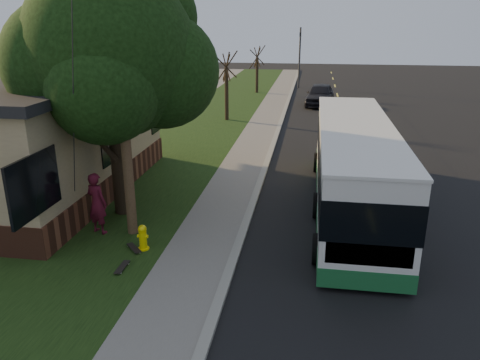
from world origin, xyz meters
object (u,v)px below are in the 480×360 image
at_px(bare_tree_near, 227,87).
at_px(traffic_signal, 300,54).
at_px(fire_hydrant, 143,237).
at_px(skateboard_main, 122,267).
at_px(skateboarder, 97,203).
at_px(dumpster, 25,167).
at_px(leafy_tree, 113,55).
at_px(transit_bus, 353,165).
at_px(skateboard_spare, 134,248).
at_px(distant_car, 320,95).
at_px(bare_tree_far, 257,70).
at_px(utility_pole, 120,80).

xyz_separation_m(bare_tree_near, traffic_signal, (4.00, 16.00, 1.01)).
bearing_deg(fire_hydrant, skateboard_main, -98.44).
relative_size(bare_tree_near, skateboard_main, 6.09).
height_order(fire_hydrant, skateboarder, skateboarder).
bearing_deg(bare_tree_near, dumpster, -113.37).
bearing_deg(leafy_tree, bare_tree_near, 87.50).
xyz_separation_m(traffic_signal, transit_bus, (2.86, -29.92, -1.58)).
xyz_separation_m(skateboard_spare, distant_car, (5.29, 24.83, 0.69)).
distance_m(bare_tree_near, bare_tree_far, 12.01).
relative_size(transit_bus, dumpster, 7.33).
xyz_separation_m(traffic_signal, skateboarder, (-4.80, -33.14, -2.15)).
height_order(bare_tree_near, skateboarder, bare_tree_near).
bearing_deg(skateboard_spare, bare_tree_far, 90.28).
bearing_deg(bare_tree_near, leafy_tree, -92.50).
bearing_deg(skateboard_spare, dumpster, 142.41).
bearing_deg(leafy_tree, skateboard_main, -69.72).
bearing_deg(dumpster, skateboarder, -38.82).
xyz_separation_m(skateboarder, skateboard_main, (1.53, -2.01, -0.90)).
relative_size(bare_tree_far, transit_bus, 0.37).
height_order(bare_tree_far, dumpster, bare_tree_far).
distance_m(bare_tree_far, skateboarder, 29.18).
bearing_deg(bare_tree_far, leafy_tree, -92.45).
bearing_deg(dumpster, traffic_signal, 71.62).
xyz_separation_m(fire_hydrant, skateboard_main, (-0.17, -1.14, -0.31)).
height_order(bare_tree_near, skateboard_spare, bare_tree_near).
xyz_separation_m(skateboarder, distant_car, (6.74, 23.88, -0.21)).
bearing_deg(skateboarder, leafy_tree, -74.09).
bearing_deg(bare_tree_near, skateboarder, -92.67).
xyz_separation_m(bare_tree_near, transit_bus, (6.86, -13.92, -0.56)).
height_order(bare_tree_near, bare_tree_far, bare_tree_near).
bearing_deg(transit_bus, dumpster, 176.70).
distance_m(utility_pole, leafy_tree, 1.94).
bearing_deg(utility_pole, skateboard_main, -75.92).
xyz_separation_m(fire_hydrant, leafy_tree, (-1.57, 2.65, 4.73)).
bearing_deg(bare_tree_near, skateboard_spare, -87.95).
xyz_separation_m(utility_pole, transit_bus, (6.66, 3.09, -3.04)).
distance_m(bare_tree_far, traffic_signal, 5.44).
height_order(bare_tree_far, distant_car, bare_tree_far).
bearing_deg(bare_tree_far, transit_bus, -76.21).
distance_m(bare_tree_far, distant_car, 7.66).
bearing_deg(distant_car, traffic_signal, 107.72).
distance_m(bare_tree_far, dumpster, 25.98).
distance_m(leafy_tree, distant_car, 23.48).
height_order(utility_pole, leafy_tree, utility_pole).
height_order(utility_pole, skateboarder, utility_pole).
bearing_deg(traffic_signal, utility_pole, -96.58).
relative_size(traffic_signal, skateboard_main, 7.78).
distance_m(fire_hydrant, distant_car, 25.26).
distance_m(skateboard_spare, dumpster, 8.03).
height_order(fire_hydrant, dumpster, dumpster).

